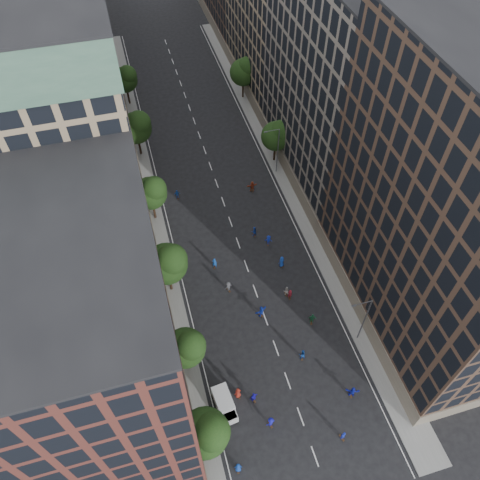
{
  "coord_description": "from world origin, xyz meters",
  "views": [
    {
      "loc": [
        -11.82,
        -11.49,
        54.9
      ],
      "look_at": [
        -0.01,
        30.39,
        2.0
      ],
      "focal_mm": 35.0,
      "sensor_mm": 36.0,
      "label": 1
    }
  ],
  "objects_px": {
    "skater_0": "(238,468)",
    "cargo_van": "(225,404)",
    "skater_2": "(302,354)",
    "streetlamp_near": "(364,318)",
    "streetlamp_far": "(277,149)",
    "skater_1": "(343,436)"
  },
  "relations": [
    {
      "from": "streetlamp_far",
      "to": "cargo_van",
      "type": "xyz_separation_m",
      "value": [
        -18.59,
        -37.11,
        -3.98
      ]
    },
    {
      "from": "streetlamp_near",
      "to": "cargo_van",
      "type": "xyz_separation_m",
      "value": [
        -18.59,
        -4.11,
        -3.98
      ]
    },
    {
      "from": "skater_1",
      "to": "streetlamp_near",
      "type": "bearing_deg",
      "value": -135.9
    },
    {
      "from": "cargo_van",
      "to": "skater_2",
      "type": "bearing_deg",
      "value": 11.68
    },
    {
      "from": "skater_1",
      "to": "skater_2",
      "type": "xyz_separation_m",
      "value": [
        -0.97,
        10.39,
        0.05
      ]
    },
    {
      "from": "skater_0",
      "to": "skater_2",
      "type": "bearing_deg",
      "value": -123.92
    },
    {
      "from": "streetlamp_near",
      "to": "skater_1",
      "type": "distance_m",
      "value": 13.61
    },
    {
      "from": "skater_0",
      "to": "skater_2",
      "type": "relative_size",
      "value": 0.97
    },
    {
      "from": "streetlamp_near",
      "to": "skater_1",
      "type": "bearing_deg",
      "value": -121.48
    },
    {
      "from": "skater_0",
      "to": "skater_2",
      "type": "distance_m",
      "value": 15.26
    },
    {
      "from": "streetlamp_near",
      "to": "skater_2",
      "type": "distance_m",
      "value": 8.83
    },
    {
      "from": "cargo_van",
      "to": "skater_1",
      "type": "distance_m",
      "value": 13.71
    },
    {
      "from": "cargo_van",
      "to": "skater_0",
      "type": "relative_size",
      "value": 2.58
    },
    {
      "from": "cargo_van",
      "to": "skater_0",
      "type": "distance_m",
      "value": 6.91
    },
    {
      "from": "streetlamp_near",
      "to": "streetlamp_far",
      "type": "height_order",
      "value": "same"
    },
    {
      "from": "streetlamp_near",
      "to": "skater_0",
      "type": "distance_m",
      "value": 22.26
    },
    {
      "from": "streetlamp_near",
      "to": "skater_2",
      "type": "relative_size",
      "value": 5.12
    },
    {
      "from": "cargo_van",
      "to": "skater_0",
      "type": "height_order",
      "value": "cargo_van"
    },
    {
      "from": "skater_0",
      "to": "cargo_van",
      "type": "bearing_deg",
      "value": -79.21
    },
    {
      "from": "skater_1",
      "to": "streetlamp_far",
      "type": "bearing_deg",
      "value": -113.13
    },
    {
      "from": "streetlamp_far",
      "to": "skater_1",
      "type": "height_order",
      "value": "streetlamp_far"
    },
    {
      "from": "skater_0",
      "to": "streetlamp_near",
      "type": "bearing_deg",
      "value": -136.62
    }
  ]
}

